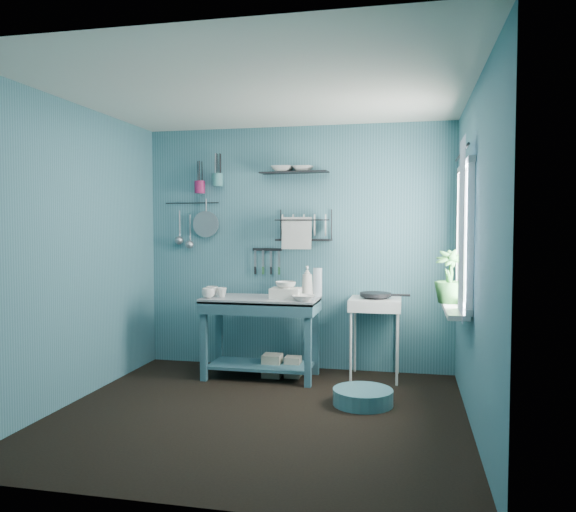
% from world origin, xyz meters
% --- Properties ---
extents(floor, '(3.20, 3.20, 0.00)m').
position_xyz_m(floor, '(0.00, 0.00, 0.00)').
color(floor, black).
rests_on(floor, ground).
extents(ceiling, '(3.20, 3.20, 0.00)m').
position_xyz_m(ceiling, '(0.00, 0.00, 2.50)').
color(ceiling, silver).
rests_on(ceiling, ground).
extents(wall_back, '(3.20, 0.00, 3.20)m').
position_xyz_m(wall_back, '(0.00, 1.50, 1.25)').
color(wall_back, '#3B6E7A').
rests_on(wall_back, ground).
extents(wall_front, '(3.20, 0.00, 3.20)m').
position_xyz_m(wall_front, '(0.00, -1.50, 1.25)').
color(wall_front, '#3B6E7A').
rests_on(wall_front, ground).
extents(wall_left, '(0.00, 3.00, 3.00)m').
position_xyz_m(wall_left, '(-1.60, 0.00, 1.25)').
color(wall_left, '#3B6E7A').
rests_on(wall_left, ground).
extents(wall_right, '(0.00, 3.00, 3.00)m').
position_xyz_m(wall_right, '(1.60, 0.00, 1.25)').
color(wall_right, '#3B6E7A').
rests_on(wall_right, ground).
extents(work_counter, '(1.13, 0.61, 0.78)m').
position_xyz_m(work_counter, '(-0.26, 1.03, 0.39)').
color(work_counter, '#315B68').
rests_on(work_counter, floor).
extents(mug_left, '(0.12, 0.12, 0.10)m').
position_xyz_m(mug_left, '(-0.74, 0.87, 0.83)').
color(mug_left, silver).
rests_on(mug_left, work_counter).
extents(mug_mid, '(0.14, 0.14, 0.09)m').
position_xyz_m(mug_mid, '(-0.64, 0.97, 0.83)').
color(mug_mid, silver).
rests_on(mug_mid, work_counter).
extents(mug_right, '(0.17, 0.17, 0.10)m').
position_xyz_m(mug_right, '(-0.76, 1.03, 0.83)').
color(mug_right, silver).
rests_on(mug_right, work_counter).
extents(wash_tub, '(0.28, 0.22, 0.10)m').
position_xyz_m(wash_tub, '(-0.01, 1.01, 0.83)').
color(wash_tub, silver).
rests_on(wash_tub, work_counter).
extents(tub_bowl, '(0.20, 0.19, 0.06)m').
position_xyz_m(tub_bowl, '(-0.01, 1.01, 0.92)').
color(tub_bowl, silver).
rests_on(tub_bowl, wash_tub).
extents(soap_bottle, '(0.11, 0.12, 0.30)m').
position_xyz_m(soap_bottle, '(0.16, 1.23, 0.93)').
color(soap_bottle, silver).
rests_on(soap_bottle, work_counter).
extents(water_bottle, '(0.09, 0.09, 0.28)m').
position_xyz_m(water_bottle, '(0.26, 1.25, 0.92)').
color(water_bottle, silver).
rests_on(water_bottle, work_counter).
extents(counter_bowl, '(0.22, 0.22, 0.05)m').
position_xyz_m(counter_bowl, '(0.19, 0.88, 0.81)').
color(counter_bowl, silver).
rests_on(counter_bowl, work_counter).
extents(hotplate_stand, '(0.52, 0.52, 0.78)m').
position_xyz_m(hotplate_stand, '(0.83, 1.24, 0.39)').
color(hotplate_stand, silver).
rests_on(hotplate_stand, floor).
extents(frying_pan, '(0.30, 0.30, 0.03)m').
position_xyz_m(frying_pan, '(0.83, 1.24, 0.82)').
color(frying_pan, black).
rests_on(frying_pan, hotplate_stand).
extents(knife_strip, '(0.32, 0.05, 0.03)m').
position_xyz_m(knife_strip, '(-0.31, 1.47, 1.23)').
color(knife_strip, black).
rests_on(knife_strip, wall_back).
extents(dish_rack, '(0.57, 0.28, 0.32)m').
position_xyz_m(dish_rack, '(0.10, 1.37, 1.49)').
color(dish_rack, black).
rests_on(dish_rack, wall_back).
extents(upper_shelf, '(0.71, 0.23, 0.01)m').
position_xyz_m(upper_shelf, '(-0.01, 1.40, 2.02)').
color(upper_shelf, black).
rests_on(upper_shelf, wall_back).
extents(shelf_bowl_left, '(0.23, 0.23, 0.06)m').
position_xyz_m(shelf_bowl_left, '(-0.13, 1.40, 2.05)').
color(shelf_bowl_left, silver).
rests_on(shelf_bowl_left, upper_shelf).
extents(shelf_bowl_right, '(0.22, 0.22, 0.05)m').
position_xyz_m(shelf_bowl_right, '(0.08, 1.40, 2.01)').
color(shelf_bowl_right, silver).
rests_on(shelf_bowl_right, upper_shelf).
extents(utensil_cup_magenta, '(0.11, 0.11, 0.13)m').
position_xyz_m(utensil_cup_magenta, '(-1.03, 1.42, 1.89)').
color(utensil_cup_magenta, '#921B4C').
rests_on(utensil_cup_magenta, wall_back).
extents(utensil_cup_teal, '(0.11, 0.11, 0.13)m').
position_xyz_m(utensil_cup_teal, '(-0.83, 1.42, 1.96)').
color(utensil_cup_teal, teal).
rests_on(utensil_cup_teal, wall_back).
extents(colander, '(0.28, 0.03, 0.28)m').
position_xyz_m(colander, '(-0.97, 1.45, 1.50)').
color(colander, gray).
rests_on(colander, wall_back).
extents(ladle_outer, '(0.01, 0.01, 0.30)m').
position_xyz_m(ladle_outer, '(-1.27, 1.46, 1.49)').
color(ladle_outer, gray).
rests_on(ladle_outer, wall_back).
extents(ladle_inner, '(0.01, 0.01, 0.30)m').
position_xyz_m(ladle_inner, '(-1.16, 1.46, 1.45)').
color(ladle_inner, gray).
rests_on(ladle_inner, wall_back).
extents(hook_rail, '(0.60, 0.01, 0.01)m').
position_xyz_m(hook_rail, '(-1.13, 1.47, 1.72)').
color(hook_rail, black).
rests_on(hook_rail, wall_back).
extents(window_glass, '(0.00, 1.10, 1.10)m').
position_xyz_m(window_glass, '(1.59, 0.45, 1.40)').
color(window_glass, white).
rests_on(window_glass, wall_right).
extents(windowsill, '(0.16, 0.95, 0.04)m').
position_xyz_m(windowsill, '(1.50, 0.45, 0.81)').
color(windowsill, silver).
rests_on(windowsill, wall_right).
extents(curtain, '(0.00, 1.35, 1.35)m').
position_xyz_m(curtain, '(1.52, 0.15, 1.45)').
color(curtain, silver).
rests_on(curtain, wall_right).
extents(curtain_rod, '(0.02, 1.05, 0.02)m').
position_xyz_m(curtain_rod, '(1.54, 0.45, 2.05)').
color(curtain_rod, black).
rests_on(curtain_rod, wall_right).
extents(potted_plant, '(0.25, 0.25, 0.45)m').
position_xyz_m(potted_plant, '(1.48, 0.66, 1.05)').
color(potted_plant, '#28652A').
rests_on(potted_plant, windowsill).
extents(storage_tin_large, '(0.18, 0.18, 0.22)m').
position_xyz_m(storage_tin_large, '(-0.16, 1.08, 0.11)').
color(storage_tin_large, gray).
rests_on(storage_tin_large, floor).
extents(storage_tin_small, '(0.15, 0.15, 0.20)m').
position_xyz_m(storage_tin_small, '(0.04, 1.11, 0.10)').
color(storage_tin_small, gray).
rests_on(storage_tin_small, floor).
extents(floor_basin, '(0.50, 0.50, 0.13)m').
position_xyz_m(floor_basin, '(0.78, 0.39, 0.07)').
color(floor_basin, teal).
rests_on(floor_basin, floor).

